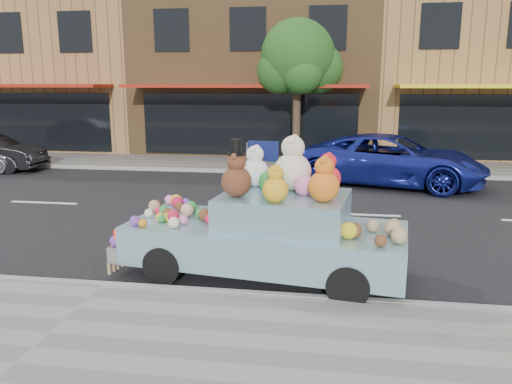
# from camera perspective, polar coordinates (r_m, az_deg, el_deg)

# --- Properties ---
(ground) EXTENTS (120.00, 120.00, 0.00)m
(ground) POSITION_cam_1_polar(r_m,az_deg,el_deg) (12.33, -6.97, -1.89)
(ground) COLOR black
(ground) RESTS_ON ground
(near_sidewalk) EXTENTS (60.00, 3.00, 0.12)m
(near_sidewalk) POSITION_cam_1_polar(r_m,az_deg,el_deg) (6.66, -22.50, -15.06)
(near_sidewalk) COLOR gray
(near_sidewalk) RESTS_ON ground
(far_sidewalk) EXTENTS (60.00, 3.00, 0.12)m
(far_sidewalk) POSITION_cam_1_polar(r_m,az_deg,el_deg) (18.53, -1.64, 3.20)
(far_sidewalk) COLOR gray
(far_sidewalk) RESTS_ON ground
(near_kerb) EXTENTS (60.00, 0.12, 0.13)m
(near_kerb) POSITION_cam_1_polar(r_m,az_deg,el_deg) (7.85, -16.85, -10.32)
(near_kerb) COLOR gray
(near_kerb) RESTS_ON ground
(far_kerb) EXTENTS (60.00, 0.12, 0.13)m
(far_kerb) POSITION_cam_1_polar(r_m,az_deg,el_deg) (17.08, -2.53, 2.42)
(far_kerb) COLOR gray
(far_kerb) RESTS_ON ground
(storefront_left) EXTENTS (10.00, 9.80, 7.30)m
(storefront_left) POSITION_cam_1_polar(r_m,az_deg,el_deg) (26.96, -21.44, 12.90)
(storefront_left) COLOR olive
(storefront_left) RESTS_ON ground
(storefront_mid) EXTENTS (10.00, 9.80, 7.30)m
(storefront_mid) POSITION_cam_1_polar(r_m,az_deg,el_deg) (23.71, 0.71, 13.91)
(storefront_mid) COLOR brown
(storefront_mid) RESTS_ON ground
(storefront_right) EXTENTS (10.00, 9.80, 7.30)m
(storefront_right) POSITION_cam_1_polar(r_m,az_deg,el_deg) (24.44, 25.26, 12.71)
(storefront_right) COLOR olive
(storefront_right) RESTS_ON ground
(street_tree) EXTENTS (3.00, 2.70, 5.22)m
(street_tree) POSITION_cam_1_polar(r_m,az_deg,el_deg) (18.11, 4.85, 14.48)
(street_tree) COLOR #38281C
(street_tree) RESTS_ON ground
(car_blue) EXTENTS (5.94, 3.91, 1.52)m
(car_blue) POSITION_cam_1_polar(r_m,az_deg,el_deg) (15.49, 15.22, 3.56)
(car_blue) COLOR navy
(car_blue) RESTS_ON ground
(art_car) EXTENTS (4.68, 2.34, 2.22)m
(art_car) POSITION_cam_1_polar(r_m,az_deg,el_deg) (7.86, 1.33, -4.10)
(art_car) COLOR black
(art_car) RESTS_ON ground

